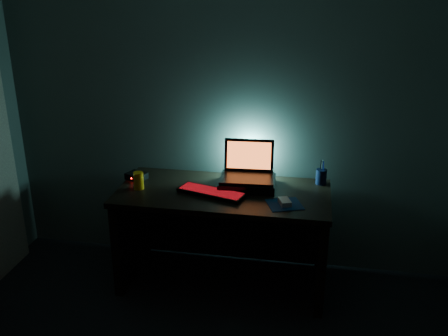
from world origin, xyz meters
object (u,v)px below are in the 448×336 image
(juice_glass, at_px, (139,181))
(pen_cup, at_px, (321,177))
(laptop, at_px, (248,169))
(router, at_px, (137,176))
(keyboard, at_px, (211,192))
(mouse, at_px, (285,202))

(juice_glass, bearing_deg, pen_cup, 14.16)
(juice_glass, bearing_deg, laptop, 16.28)
(laptop, bearing_deg, router, 179.90)
(keyboard, bearing_deg, laptop, 62.27)
(pen_cup, bearing_deg, router, -173.86)
(mouse, xyz_separation_m, juice_glass, (-1.04, 0.09, 0.04))
(mouse, bearing_deg, laptop, 112.83)
(mouse, bearing_deg, keyboard, 150.78)
(laptop, distance_m, pen_cup, 0.54)
(keyboard, bearing_deg, mouse, 8.07)
(keyboard, relative_size, mouse, 4.59)
(pen_cup, bearing_deg, keyboard, -156.26)
(laptop, distance_m, juice_glass, 0.79)
(router, bearing_deg, keyboard, 4.24)
(pen_cup, distance_m, juice_glass, 1.32)
(keyboard, relative_size, router, 2.92)
(juice_glass, bearing_deg, mouse, -4.74)
(keyboard, xyz_separation_m, juice_glass, (-0.53, 0.01, 0.05))
(mouse, relative_size, juice_glass, 0.87)
(router, bearing_deg, juice_glass, -44.50)
(mouse, distance_m, juice_glass, 1.05)
(juice_glass, relative_size, router, 0.73)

